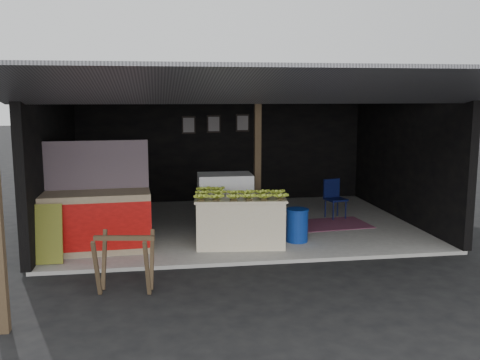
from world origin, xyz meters
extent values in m
plane|color=black|center=(0.00, 0.00, 0.00)|extent=(80.00, 80.00, 0.00)
cube|color=gray|center=(0.00, 2.50, 0.03)|extent=(7.00, 5.00, 0.06)
cube|color=black|center=(0.00, 5.00, 1.51)|extent=(7.00, 0.15, 2.90)
cube|color=black|center=(-3.50, 2.50, 1.51)|extent=(0.15, 5.00, 2.90)
cube|color=black|center=(3.50, 2.50, 1.51)|extent=(0.15, 5.00, 2.90)
cube|color=#232326|center=(0.00, 2.50, 2.96)|extent=(7.20, 5.20, 0.12)
cube|color=#232326|center=(0.00, -0.95, 2.73)|extent=(7.40, 2.47, 0.48)
cube|color=#493824|center=(0.30, 1.90, 1.49)|extent=(0.12, 0.12, 2.85)
cube|color=silver|center=(-0.17, 0.99, 0.46)|extent=(1.56, 1.04, 0.81)
cube|color=silver|center=(-0.17, 0.99, 0.89)|extent=(1.63, 1.11, 0.04)
cube|color=white|center=(-0.32, 1.88, 0.61)|extent=(1.01, 0.68, 1.11)
cube|color=navy|center=(-0.32, 1.53, 0.67)|extent=(0.78, 0.03, 0.33)
cube|color=#B21414|center=(-0.32, 1.53, 0.28)|extent=(0.50, 0.02, 0.11)
cube|color=#998466|center=(-2.57, 0.99, 0.55)|extent=(1.79, 0.86, 0.99)
cube|color=red|center=(-2.57, 0.60, 0.55)|extent=(1.75, 0.12, 0.77)
cube|color=white|center=(-2.57, 0.59, 0.55)|extent=(0.60, 0.04, 0.20)
cube|color=#1F1B51|center=(-2.57, 1.32, 1.46)|extent=(1.75, 0.15, 0.82)
cube|color=black|center=(-3.33, 0.41, 0.52)|extent=(0.61, 0.20, 0.91)
cube|color=#493824|center=(-2.37, -1.04, 0.41)|extent=(0.10, 0.30, 0.79)
cube|color=#493824|center=(-1.73, -1.14, 0.41)|extent=(0.10, 0.30, 0.79)
cube|color=#493824|center=(-2.31, -0.65, 0.41)|extent=(0.10, 0.30, 0.79)
cube|color=#493824|center=(-1.67, -0.75, 0.41)|extent=(0.10, 0.30, 0.79)
cube|color=#493824|center=(-2.02, -0.90, 0.76)|extent=(0.80, 0.18, 0.06)
cylinder|color=navy|center=(0.85, 1.02, 0.34)|extent=(0.38, 0.38, 0.56)
cylinder|color=#090F36|center=(2.00, 2.45, 0.26)|extent=(0.03, 0.03, 0.40)
cylinder|color=#090F36|center=(2.29, 2.53, 0.26)|extent=(0.03, 0.03, 0.40)
cylinder|color=#090F36|center=(1.93, 2.74, 0.26)|extent=(0.03, 0.03, 0.40)
cylinder|color=#090F36|center=(2.22, 2.82, 0.26)|extent=(0.03, 0.03, 0.40)
cube|color=#090F36|center=(2.11, 2.64, 0.46)|extent=(0.47, 0.47, 0.04)
cube|color=#090F36|center=(2.07, 2.80, 0.67)|extent=(0.38, 0.13, 0.41)
cube|color=maroon|center=(1.83, 2.13, 0.07)|extent=(1.59, 1.14, 0.01)
cube|color=black|center=(-0.80, 4.90, 1.91)|extent=(0.32, 0.03, 0.42)
cube|color=#4C4C59|center=(-0.80, 4.88, 1.91)|extent=(0.26, 0.02, 0.34)
cube|color=black|center=(-0.20, 4.90, 1.93)|extent=(0.32, 0.03, 0.42)
cube|color=#4C4C59|center=(-0.20, 4.88, 1.93)|extent=(0.26, 0.02, 0.34)
cube|color=black|center=(0.50, 4.90, 1.95)|extent=(0.32, 0.03, 0.42)
cube|color=#4C4C59|center=(0.50, 4.88, 1.95)|extent=(0.26, 0.02, 0.34)
camera|label=1|loc=(-1.56, -7.88, 2.64)|focal=40.00mm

